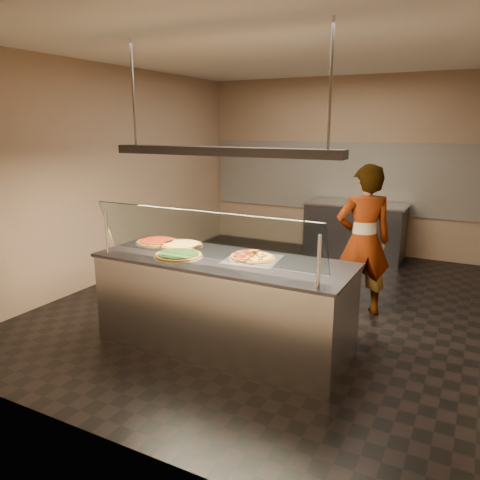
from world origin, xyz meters
The scene contains 20 objects.
ground centered at (0.00, 0.00, -0.01)m, with size 5.00×6.00×0.02m, color black.
ceiling centered at (0.00, 0.00, 3.01)m, with size 5.00×6.00×0.02m, color silver.
wall_back centered at (0.00, 3.01, 1.50)m, with size 5.00×0.02×3.00m, color #9E8166.
wall_front centered at (0.00, -3.01, 1.50)m, with size 5.00×0.02×3.00m, color #9E8166.
wall_left centered at (-2.51, 0.00, 1.50)m, with size 0.02×6.00×3.00m, color #9E8166.
tile_band centered at (0.00, 2.98, 1.30)m, with size 4.90×0.02×1.20m, color silver.
serving_counter centered at (0.05, -1.36, 0.47)m, with size 2.52×0.94×0.93m.
sneeze_guard centered at (0.05, -1.70, 1.23)m, with size 2.28×0.18×0.54m.
perforated_tray centered at (0.32, -1.26, 0.94)m, with size 0.56×0.56×0.01m.
half_pizza_pepperoni centered at (0.22, -1.26, 0.96)m, with size 0.26×0.44×0.05m.
half_pizza_sausage centered at (0.42, -1.26, 0.96)m, with size 0.26×0.44×0.04m.
pizza_spinach centered at (-0.37, -1.50, 0.95)m, with size 0.49×0.49×0.03m.
pizza_cheese centered at (-0.58, -1.14, 0.94)m, with size 0.47×0.47×0.03m.
pizza_tomato centered at (-0.91, -1.14, 0.94)m, with size 0.46×0.46×0.03m.
pizza_spatula centered at (-0.45, -1.11, 0.96)m, with size 0.19×0.23×0.02m.
prep_table centered at (0.38, 2.55, 0.47)m, with size 1.62×0.74×0.93m.
worker centered at (1.05, 0.15, 0.89)m, with size 0.65×0.42×1.77m, color #262429.
heat_lamp_housing centered at (0.05, -1.36, 1.95)m, with size 2.30×0.18×0.08m, color #3A3A40.
lamp_rod_left centered at (-0.95, -1.36, 2.50)m, with size 0.02×0.02×1.01m, color #B7B7BC.
lamp_rod_right centered at (1.05, -1.36, 2.50)m, with size 0.02×0.02×1.01m, color #B7B7BC.
Camera 1 is at (2.21, -5.14, 2.18)m, focal length 35.00 mm.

